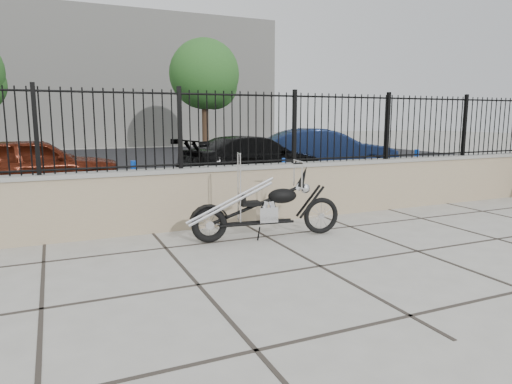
{
  "coord_description": "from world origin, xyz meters",
  "views": [
    {
      "loc": [
        -2.81,
        -4.43,
        1.74
      ],
      "look_at": [
        -0.07,
        1.72,
        0.64
      ],
      "focal_mm": 32.0,
      "sensor_mm": 36.0,
      "label": 1
    }
  ],
  "objects": [
    {
      "name": "bollard_a",
      "position": [
        -1.43,
        4.37,
        0.47
      ],
      "size": [
        0.15,
        0.15,
        0.93
      ],
      "primitive_type": "cylinder",
      "rotation": [
        0.0,
        0.0,
        0.4
      ],
      "color": "#0B4CAC",
      "rests_on": "ground_plane"
    },
    {
      "name": "ground_plane",
      "position": [
        0.0,
        0.0,
        0.0
      ],
      "size": [
        90.0,
        90.0,
        0.0
      ],
      "primitive_type": "plane",
      "color": "#99968E",
      "rests_on": "ground"
    },
    {
      "name": "bollard_b",
      "position": [
        1.83,
        4.46,
        0.43
      ],
      "size": [
        0.13,
        0.13,
        0.86
      ],
      "primitive_type": "cylinder",
      "rotation": [
        0.0,
        0.0,
        0.36
      ],
      "color": "#0B2FA9",
      "rests_on": "ground_plane"
    },
    {
      "name": "retaining_wall",
      "position": [
        0.0,
        2.5,
        0.48
      ],
      "size": [
        14.0,
        0.36,
        0.96
      ],
      "primitive_type": "cube",
      "color": "gray",
      "rests_on": "ground_plane"
    },
    {
      "name": "car_red",
      "position": [
        -3.2,
        7.41,
        0.65
      ],
      "size": [
        3.92,
        1.8,
        1.3
      ],
      "primitive_type": "imported",
      "rotation": [
        0.0,
        0.0,
        1.64
      ],
      "color": "#49160A",
      "rests_on": "parking_lot"
    },
    {
      "name": "background_building",
      "position": [
        0.0,
        26.5,
        4.0
      ],
      "size": [
        22.0,
        6.0,
        8.0
      ],
      "primitive_type": "cube",
      "color": "beige",
      "rests_on": "ground_plane"
    },
    {
      "name": "chopper_motorcycle",
      "position": [
        -0.07,
        1.42,
        0.64
      ],
      "size": [
        2.16,
        0.64,
        1.28
      ],
      "primitive_type": null,
      "rotation": [
        0.0,
        0.0,
        -0.13
      ],
      "color": "black",
      "rests_on": "ground_plane"
    },
    {
      "name": "iron_fence",
      "position": [
        0.0,
        2.5,
        1.56
      ],
      "size": [
        14.0,
        0.08,
        1.2
      ],
      "primitive_type": "cube",
      "color": "black",
      "rests_on": "retaining_wall"
    },
    {
      "name": "parking_lot",
      "position": [
        0.0,
        12.5,
        0.0
      ],
      "size": [
        30.0,
        30.0,
        0.0
      ],
      "primitive_type": "plane",
      "color": "black",
      "rests_on": "ground"
    },
    {
      "name": "car_black",
      "position": [
        2.23,
        7.0,
        0.63
      ],
      "size": [
        4.6,
        2.68,
        1.25
      ],
      "primitive_type": "imported",
      "rotation": [
        0.0,
        0.0,
        1.8
      ],
      "color": "black",
      "rests_on": "parking_lot"
    },
    {
      "name": "car_blue",
      "position": [
        4.59,
        7.21,
        0.71
      ],
      "size": [
        4.56,
        2.72,
        1.42
      ],
      "primitive_type": "imported",
      "rotation": [
        0.0,
        0.0,
        1.27
      ],
      "color": "#0F1A38",
      "rests_on": "parking_lot"
    },
    {
      "name": "bollard_c",
      "position": [
        5.95,
        4.82,
        0.46
      ],
      "size": [
        0.13,
        0.13,
        0.91
      ],
      "primitive_type": "cylinder",
      "rotation": [
        0.0,
        0.0,
        0.17
      ],
      "color": "#0C4CBA",
      "rests_on": "ground_plane"
    },
    {
      "name": "tree_right",
      "position": [
        4.03,
        16.94,
        3.93
      ],
      "size": [
        3.33,
        3.33,
        5.62
      ],
      "rotation": [
        0.0,
        0.0,
        -0.26
      ],
      "color": "#382619",
      "rests_on": "ground_plane"
    }
  ]
}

